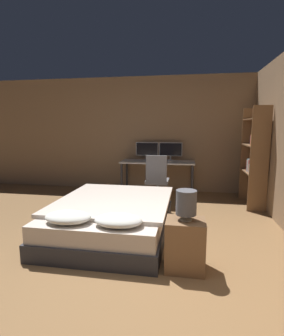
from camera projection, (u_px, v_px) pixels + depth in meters
ground_plane at (110, 290)px, 2.49m from camera, size 20.00×20.00×0.00m
wall_back at (159, 135)px, 6.24m from camera, size 12.00×0.06×2.70m
bed at (112, 217)px, 3.80m from camera, size 1.60×2.10×0.56m
nightstand at (185, 245)px, 2.82m from camera, size 0.42×0.35×0.56m
bedside_lamp at (186, 203)px, 2.75m from camera, size 0.22×0.22×0.32m
desk at (158, 165)px, 5.97m from camera, size 1.67×0.63×0.76m
monitor_left at (147, 150)px, 6.18m from camera, size 0.53×0.16×0.42m
monitor_right at (171, 150)px, 6.08m from camera, size 0.53×0.16×0.42m
keyboard at (157, 162)px, 5.76m from camera, size 0.37×0.13×0.02m
computer_mouse at (169, 162)px, 5.71m from camera, size 0.07×0.05×0.04m
office_chair at (157, 184)px, 5.29m from camera, size 0.52×0.52×0.99m
bookshelf at (255, 155)px, 4.96m from camera, size 0.32×0.86×1.91m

